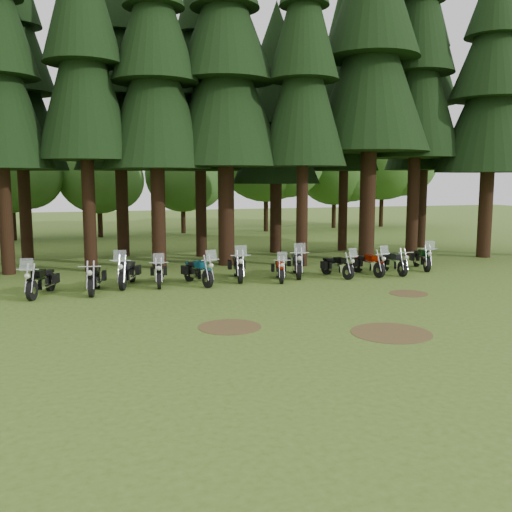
% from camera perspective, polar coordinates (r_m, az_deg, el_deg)
% --- Properties ---
extents(ground, '(120.00, 120.00, 0.00)m').
position_cam_1_polar(ground, '(19.07, 4.44, -4.90)').
color(ground, '#3E601A').
rests_on(ground, ground).
extents(pine_front_3, '(4.32, 4.32, 17.57)m').
position_cam_1_polar(pine_front_3, '(27.42, -17.00, 20.81)').
color(pine_front_3, black).
rests_on(pine_front_3, ground).
extents(pine_front_4, '(4.95, 4.95, 16.33)m').
position_cam_1_polar(pine_front_4, '(27.43, -10.10, 19.41)').
color(pine_front_4, black).
rests_on(pine_front_4, ground).
extents(pine_front_5, '(5.81, 5.81, 16.72)m').
position_cam_1_polar(pine_front_5, '(28.19, -3.12, 19.67)').
color(pine_front_5, black).
rests_on(pine_front_5, ground).
extents(pine_front_6, '(4.15, 4.15, 16.75)m').
position_cam_1_polar(pine_front_6, '(27.96, 4.80, 19.80)').
color(pine_front_6, black).
rests_on(pine_front_6, ground).
extents(pine_front_7, '(5.98, 5.98, 19.41)m').
position_cam_1_polar(pine_front_7, '(30.67, 11.53, 21.65)').
color(pine_front_7, black).
rests_on(pine_front_7, ground).
extents(pine_front_8, '(4.79, 4.79, 18.63)m').
position_cam_1_polar(pine_front_8, '(32.92, 15.95, 19.69)').
color(pine_front_8, black).
rests_on(pine_front_8, ground).
extents(pine_front_9, '(5.44, 5.44, 15.89)m').
position_cam_1_polar(pine_front_9, '(33.18, 22.59, 16.42)').
color(pine_front_9, black).
rests_on(pine_front_9, ground).
extents(pine_back_1, '(4.52, 4.52, 16.22)m').
position_cam_1_polar(pine_back_1, '(32.04, -22.74, 17.11)').
color(pine_back_1, black).
rests_on(pine_back_1, ground).
extents(pine_back_2, '(4.85, 4.85, 16.30)m').
position_cam_1_polar(pine_back_2, '(32.17, -13.63, 17.52)').
color(pine_back_2, black).
rests_on(pine_back_2, ground).
extents(pine_back_3, '(4.35, 4.35, 16.20)m').
position_cam_1_polar(pine_back_3, '(31.35, -5.69, 17.84)').
color(pine_back_3, black).
rests_on(pine_back_3, ground).
extents(pine_back_4, '(4.94, 4.94, 13.78)m').
position_cam_1_polar(pine_back_4, '(32.67, 2.04, 14.89)').
color(pine_back_4, black).
rests_on(pine_back_4, ground).
extents(pine_back_5, '(3.94, 3.94, 16.33)m').
position_cam_1_polar(pine_back_5, '(34.15, 8.95, 17.08)').
color(pine_back_5, black).
rests_on(pine_back_5, ground).
extents(pine_back_6, '(4.59, 4.59, 16.58)m').
position_cam_1_polar(pine_back_6, '(36.79, 16.66, 16.41)').
color(pine_back_6, black).
rests_on(pine_back_6, ground).
extents(decid_2, '(6.72, 6.53, 8.40)m').
position_cam_1_polar(decid_2, '(42.05, -22.97, 8.18)').
color(decid_2, black).
rests_on(decid_2, ground).
extents(decid_3, '(6.12, 5.95, 7.65)m').
position_cam_1_polar(decid_3, '(42.35, -15.10, 7.91)').
color(decid_3, black).
rests_on(decid_3, ground).
extents(decid_4, '(5.93, 5.76, 7.41)m').
position_cam_1_polar(decid_4, '(44.35, -6.97, 7.91)').
color(decid_4, black).
rests_on(decid_4, ground).
extents(decid_5, '(8.45, 8.21, 10.56)m').
position_cam_1_polar(decid_5, '(45.63, 1.57, 10.30)').
color(decid_5, black).
rests_on(decid_5, ground).
extents(decid_6, '(7.06, 6.86, 8.82)m').
position_cam_1_polar(decid_6, '(49.38, 8.31, 8.83)').
color(decid_6, black).
rests_on(decid_6, ground).
extents(decid_7, '(8.44, 8.20, 10.55)m').
position_cam_1_polar(decid_7, '(51.49, 13.08, 9.80)').
color(decid_7, black).
rests_on(decid_7, ground).
extents(dirt_patch_0, '(1.80, 1.80, 0.01)m').
position_cam_1_polar(dirt_patch_0, '(16.26, -2.65, -7.08)').
color(dirt_patch_0, '#4C3D1E').
rests_on(dirt_patch_0, ground).
extents(dirt_patch_1, '(1.40, 1.40, 0.01)m').
position_cam_1_polar(dirt_patch_1, '(21.59, 15.02, -3.64)').
color(dirt_patch_1, '#4C3D1E').
rests_on(dirt_patch_1, ground).
extents(dirt_patch_2, '(2.20, 2.20, 0.01)m').
position_cam_1_polar(dirt_patch_2, '(16.06, 13.37, -7.48)').
color(dirt_patch_2, '#4C3D1E').
rests_on(dirt_patch_2, ground).
extents(motorcycle_0, '(1.10, 2.36, 1.52)m').
position_cam_1_polar(motorcycle_0, '(21.79, -20.70, -2.43)').
color(motorcycle_0, black).
rests_on(motorcycle_0, ground).
extents(motorcycle_1, '(0.55, 2.37, 0.97)m').
position_cam_1_polar(motorcycle_1, '(21.81, -15.87, -2.25)').
color(motorcycle_1, black).
rests_on(motorcycle_1, ground).
extents(motorcycle_2, '(1.06, 2.46, 1.57)m').
position_cam_1_polar(motorcycle_2, '(22.79, -12.74, -1.65)').
color(motorcycle_2, black).
rests_on(motorcycle_2, ground).
extents(motorcycle_3, '(0.60, 2.25, 1.41)m').
position_cam_1_polar(motorcycle_3, '(22.72, -9.69, -1.74)').
color(motorcycle_3, black).
rests_on(motorcycle_3, ground).
extents(motorcycle_4, '(0.86, 2.38, 1.50)m').
position_cam_1_polar(motorcycle_4, '(22.68, -5.80, -1.61)').
color(motorcycle_4, black).
rests_on(motorcycle_4, ground).
extents(motorcycle_5, '(0.78, 2.50, 1.57)m').
position_cam_1_polar(motorcycle_5, '(23.64, -1.81, -1.13)').
color(motorcycle_5, black).
rests_on(motorcycle_5, ground).
extents(motorcycle_6, '(0.81, 2.09, 1.32)m').
position_cam_1_polar(motorcycle_6, '(23.46, 2.39, -1.41)').
color(motorcycle_6, black).
rests_on(motorcycle_6, ground).
extents(motorcycle_7, '(1.02, 2.47, 1.57)m').
position_cam_1_polar(motorcycle_7, '(24.55, 4.11, -0.82)').
color(motorcycle_7, black).
rests_on(motorcycle_7, ground).
extents(motorcycle_8, '(0.71, 2.14, 1.35)m').
position_cam_1_polar(motorcycle_8, '(24.53, 8.13, -1.06)').
color(motorcycle_8, black).
rests_on(motorcycle_8, ground).
extents(motorcycle_9, '(0.58, 2.25, 1.41)m').
position_cam_1_polar(motorcycle_9, '(25.28, 11.16, -0.83)').
color(motorcycle_9, black).
rests_on(motorcycle_9, ground).
extents(motorcycle_10, '(0.35, 2.24, 0.91)m').
position_cam_1_polar(motorcycle_10, '(25.92, 13.57, -0.70)').
color(motorcycle_10, black).
rests_on(motorcycle_10, ground).
extents(motorcycle_11, '(0.95, 2.27, 1.45)m').
position_cam_1_polar(motorcycle_11, '(27.50, 16.25, -0.28)').
color(motorcycle_11, black).
rests_on(motorcycle_11, ground).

